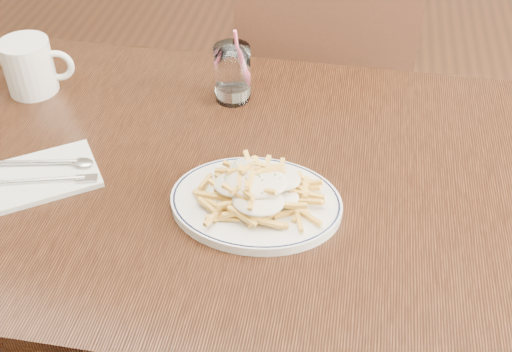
% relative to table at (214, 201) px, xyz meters
% --- Properties ---
extents(table, '(1.20, 0.80, 0.75)m').
position_rel_table_xyz_m(table, '(0.00, 0.00, 0.00)').
color(table, black).
rests_on(table, ground).
extents(chair_far, '(0.54, 0.54, 0.98)m').
position_rel_table_xyz_m(chair_far, '(0.13, 0.68, -0.11)').
color(chair_far, black).
rests_on(chair_far, ground).
extents(fries_plate, '(0.32, 0.28, 0.02)m').
position_rel_table_xyz_m(fries_plate, '(0.09, -0.08, 0.09)').
color(fries_plate, silver).
rests_on(fries_plate, table).
extents(loaded_fries, '(0.24, 0.22, 0.06)m').
position_rel_table_xyz_m(loaded_fries, '(0.09, -0.08, 0.13)').
color(loaded_fries, gold).
rests_on(loaded_fries, fries_plate).
extents(napkin, '(0.25, 0.23, 0.01)m').
position_rel_table_xyz_m(napkin, '(-0.30, -0.08, 0.08)').
color(napkin, silver).
rests_on(napkin, table).
extents(cutlery, '(0.20, 0.11, 0.01)m').
position_rel_table_xyz_m(cutlery, '(-0.30, -0.07, 0.09)').
color(cutlery, silver).
rests_on(cutlery, napkin).
extents(water_glass, '(0.07, 0.07, 0.16)m').
position_rel_table_xyz_m(water_glass, '(-0.01, 0.23, 0.13)').
color(water_glass, white).
rests_on(water_glass, table).
extents(coffee_mug, '(0.14, 0.10, 0.11)m').
position_rel_table_xyz_m(coffee_mug, '(-0.43, 0.19, 0.14)').
color(coffee_mug, silver).
rests_on(coffee_mug, table).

